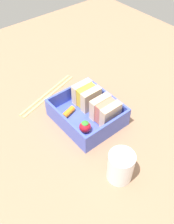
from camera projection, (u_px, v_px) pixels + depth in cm
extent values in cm
cube|color=#956E52|center=(87.00, 122.00, 65.87)|extent=(120.00, 120.00, 2.00)
cube|color=#4356C7|center=(87.00, 118.00, 64.72)|extent=(16.39, 14.34, 1.20)
cube|color=#4356C7|center=(107.00, 99.00, 65.86)|extent=(16.39, 0.60, 4.17)
cube|color=#4356C7|center=(65.00, 123.00, 59.75)|extent=(16.39, 0.60, 4.17)
cube|color=#4356C7|center=(68.00, 94.00, 67.08)|extent=(0.60, 13.14, 4.17)
cube|color=#4356C7|center=(108.00, 129.00, 58.54)|extent=(0.60, 13.14, 4.17)
cube|color=beige|center=(82.00, 92.00, 66.48)|extent=(1.90, 5.64, 5.81)
cube|color=yellow|center=(86.00, 96.00, 65.45)|extent=(1.90, 5.19, 5.35)
cube|color=beige|center=(91.00, 100.00, 64.42)|extent=(1.90, 5.64, 5.81)
cube|color=beige|center=(100.00, 107.00, 62.53)|extent=(1.90, 5.64, 5.81)
cube|color=#D87259|center=(105.00, 111.00, 61.50)|extent=(1.90, 5.19, 5.35)
cube|color=beige|center=(110.00, 115.00, 60.48)|extent=(1.90, 5.64, 5.81)
cylinder|color=orange|center=(68.00, 112.00, 64.25)|extent=(2.45, 4.03, 1.52)
sphere|color=red|center=(85.00, 127.00, 59.80)|extent=(2.86, 2.86, 2.86)
cone|color=#399030|center=(85.00, 122.00, 58.56)|extent=(1.72, 1.72, 0.60)
cylinder|color=#D6B674|center=(46.00, 93.00, 71.79)|extent=(6.43, 20.44, 0.70)
cylinder|color=#D6B674|center=(49.00, 95.00, 71.27)|extent=(6.43, 20.44, 0.70)
cylinder|color=white|center=(121.00, 166.00, 50.99)|extent=(5.46, 5.46, 7.26)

